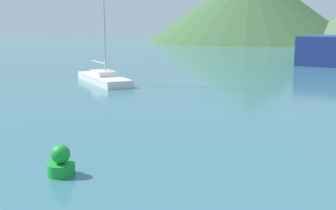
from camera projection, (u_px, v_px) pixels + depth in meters
sailboat_inner at (103, 77)px, 30.36m from camera, size 6.63×5.83×10.87m
buoy_marker at (61, 163)px, 11.63m from camera, size 0.76×0.76×0.87m
hill_west at (250, 4)px, 101.34m from camera, size 49.81×49.81×17.93m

